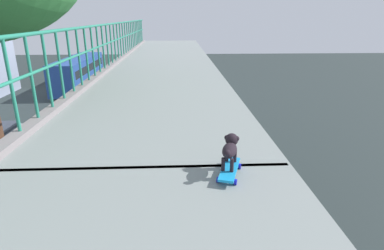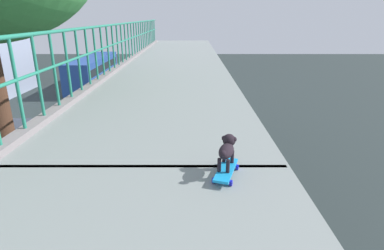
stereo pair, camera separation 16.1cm
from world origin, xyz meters
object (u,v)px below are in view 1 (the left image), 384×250
at_px(city_bus, 79,71).
at_px(car_yellow_cab_fifth, 41,166).
at_px(small_dog, 230,148).
at_px(car_blue_seventh, 87,119).
at_px(toy_skateboard, 230,169).

bearing_deg(city_bus, car_yellow_cab_fifth, -78.83).
bearing_deg(small_dog, car_blue_seventh, 110.82).
height_order(car_yellow_cab_fifth, toy_skateboard, toy_skateboard).
xyz_separation_m(car_yellow_cab_fifth, toy_skateboard, (6.70, -10.29, 4.99)).
xyz_separation_m(car_yellow_cab_fifth, small_dog, (6.71, -10.22, 5.19)).
relative_size(toy_skateboard, small_dog, 1.37).
relative_size(city_bus, toy_skateboard, 20.32).
height_order(toy_skateboard, small_dog, small_dog).
bearing_deg(car_blue_seventh, small_dog, -69.18).
height_order(car_blue_seventh, city_bus, city_bus).
relative_size(car_yellow_cab_fifth, car_blue_seventh, 0.97).
bearing_deg(toy_skateboard, small_dog, 81.92).
distance_m(car_blue_seventh, city_bus, 12.75).
height_order(car_blue_seventh, small_dog, small_dog).
bearing_deg(small_dog, car_yellow_cab_fifth, 123.27).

